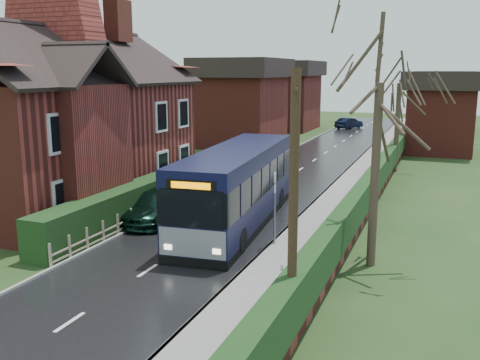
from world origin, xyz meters
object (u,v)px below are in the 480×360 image
at_px(car_silver, 236,173).
at_px(telegraph_pole, 293,212).
at_px(car_green, 154,206).
at_px(brick_house, 61,116).
at_px(bus_stop_sign, 275,198).
at_px(bus, 237,188).

bearing_deg(car_silver, telegraph_pole, -54.86).
distance_m(car_silver, car_green, 8.45).
height_order(brick_house, bus_stop_sign, brick_house).
bearing_deg(bus, brick_house, 171.06).
xyz_separation_m(bus, bus_stop_sign, (2.40, -2.24, 0.27)).
height_order(bus, bus_stop_sign, bus).
bearing_deg(telegraph_pole, bus_stop_sign, 92.05).
bearing_deg(car_silver, brick_house, -122.56).
bearing_deg(bus, telegraph_pole, -66.65).
bearing_deg(car_green, telegraph_pole, -53.19).
bearing_deg(bus_stop_sign, bus, 122.42).
relative_size(brick_house, car_silver, 3.69).
relative_size(bus, car_green, 2.41).
bearing_deg(brick_house, bus_stop_sign, -13.44).
distance_m(brick_house, telegraph_pole, 17.55).
height_order(car_silver, bus_stop_sign, bus_stop_sign).
xyz_separation_m(brick_house, car_green, (5.83, -1.31, -3.70)).
bearing_deg(brick_house, car_silver, 47.91).
xyz_separation_m(bus, car_green, (-3.70, -0.69, -0.98)).
bearing_deg(bus_stop_sign, telegraph_pole, -83.95).
distance_m(brick_house, car_green, 7.03).
bearing_deg(brick_house, bus, -3.68).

